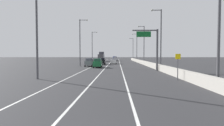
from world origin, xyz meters
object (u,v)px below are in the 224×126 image
at_px(lamp_post_left_near, 39,22).
at_px(lamp_post_right_second, 160,35).
at_px(lamp_post_right_third, 143,42).
at_px(lamp_post_right_fourth, 136,46).
at_px(car_gray_1, 90,62).
at_px(lamp_post_right_near, 217,9).
at_px(overhead_sign_gantry, 153,45).
at_px(box_truck, 101,57).
at_px(car_blue_3, 115,58).
at_px(car_black_2, 102,61).
at_px(speed_advisory_sign, 178,65).
at_px(lamp_post_right_fifth, 133,48).
at_px(lamp_post_left_far, 93,45).
at_px(car_white_5, 113,61).
at_px(car_green_4, 98,63).
at_px(lamp_post_left_mid, 81,40).
at_px(car_silver_0, 115,59).

bearing_deg(lamp_post_left_near, lamp_post_right_second, 41.87).
bearing_deg(lamp_post_right_third, lamp_post_right_fourth, 90.02).
relative_size(lamp_post_left_near, car_gray_1, 2.54).
height_order(lamp_post_right_near, lamp_post_right_third, same).
xyz_separation_m(overhead_sign_gantry, box_truck, (-13.39, 48.17, -2.81)).
bearing_deg(car_blue_3, car_black_2, -94.62).
relative_size(overhead_sign_gantry, speed_advisory_sign, 2.50).
distance_m(lamp_post_right_near, car_black_2, 42.12).
height_order(lamp_post_right_fourth, car_black_2, lamp_post_right_fourth).
bearing_deg(car_gray_1, lamp_post_right_fourth, 66.38).
distance_m(lamp_post_right_third, lamp_post_right_fifth, 43.64).
height_order(lamp_post_right_fifth, box_truck, lamp_post_right_fifth).
bearing_deg(lamp_post_left_far, lamp_post_right_third, -39.85).
height_order(overhead_sign_gantry, lamp_post_left_near, lamp_post_left_near).
bearing_deg(car_white_5, speed_advisory_sign, -78.17).
xyz_separation_m(car_gray_1, car_green_4, (2.46, -4.61, -0.00)).
bearing_deg(overhead_sign_gantry, lamp_post_right_second, 59.94).
bearing_deg(box_truck, overhead_sign_gantry, -74.47).
relative_size(lamp_post_left_near, lamp_post_left_mid, 1.00).
bearing_deg(lamp_post_right_near, car_blue_3, 97.07).
distance_m(lamp_post_right_second, car_silver_0, 50.50).
relative_size(car_gray_1, car_green_4, 1.07).
height_order(car_blue_3, car_white_5, car_blue_3).
relative_size(overhead_sign_gantry, box_truck, 0.91).
bearing_deg(lamp_post_right_third, car_silver_0, 108.04).
height_order(overhead_sign_gantry, speed_advisory_sign, overhead_sign_gantry).
bearing_deg(lamp_post_left_near, overhead_sign_gantry, 38.51).
bearing_deg(box_truck, lamp_post_right_near, -77.13).
relative_size(speed_advisory_sign, lamp_post_left_mid, 0.25).
bearing_deg(overhead_sign_gantry, lamp_post_right_third, 86.33).
height_order(lamp_post_left_mid, car_white_5, lamp_post_left_mid).
height_order(lamp_post_left_mid, car_black_2, lamp_post_left_mid).
height_order(lamp_post_right_third, car_black_2, lamp_post_right_third).
bearing_deg(speed_advisory_sign, lamp_post_left_mid, 121.35).
relative_size(overhead_sign_gantry, car_silver_0, 1.84).
xyz_separation_m(speed_advisory_sign, car_green_4, (-11.34, 21.00, -0.75)).
bearing_deg(car_blue_3, speed_advisory_sign, -83.48).
height_order(car_silver_0, car_gray_1, car_gray_1).
bearing_deg(lamp_post_right_near, car_black_2, 107.78).
xyz_separation_m(lamp_post_right_fourth, car_gray_1, (-14.96, -34.21, -5.69)).
relative_size(car_green_4, car_white_5, 1.00).
bearing_deg(car_black_2, lamp_post_left_near, -98.17).
bearing_deg(lamp_post_left_mid, lamp_post_right_second, -30.44).
bearing_deg(car_blue_3, lamp_post_left_near, -96.29).
xyz_separation_m(lamp_post_left_far, car_white_5, (8.34, -13.87, -5.76)).
bearing_deg(car_green_4, lamp_post_right_fourth, 72.15).
xyz_separation_m(speed_advisory_sign, lamp_post_right_third, (1.17, 38.00, 4.94)).
relative_size(lamp_post_right_third, car_green_4, 2.71).
bearing_deg(car_blue_3, lamp_post_right_second, -80.17).
bearing_deg(lamp_post_right_fifth, car_green_4, -101.81).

